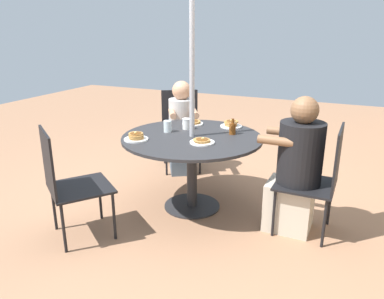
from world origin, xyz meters
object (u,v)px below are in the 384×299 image
pancake_plate_a (193,123)px  syrup_bottle (232,128)px  patio_chair_south (67,179)px  patio_table (192,148)px  pancake_plate_b (202,142)px  pancake_plate_d (231,124)px  drinking_glass_a (168,126)px  patio_chair_north (319,176)px  diner_north (296,172)px  coffee_cup (187,124)px  pancake_plate_c (136,137)px  patio_chair_east (181,125)px  diner_east (182,130)px

pancake_plate_a → syrup_bottle: (0.18, 0.49, 0.04)m
syrup_bottle → patio_chair_south: bearing=-41.2°
patio_table → patio_chair_south: patio_chair_south is taller
pancake_plate_b → pancake_plate_a: bearing=-148.6°
pancake_plate_d → drinking_glass_a: 0.65m
patio_table → patio_chair_north: bearing=89.1°
patio_table → patio_chair_south: size_ratio=1.38×
diner_north → pancake_plate_a: bearing=70.8°
syrup_bottle → coffee_cup: (0.01, -0.47, -0.00)m
pancake_plate_d → patio_table: bearing=-25.5°
coffee_cup → pancake_plate_a: bearing=-173.5°
pancake_plate_a → pancake_plate_c: 0.75m
pancake_plate_c → syrup_bottle: size_ratio=1.44×
diner_north → patio_chair_south: (0.91, -1.63, -0.01)m
patio_table → pancake_plate_d: bearing=154.5°
patio_chair_east → patio_chair_north: bearing=118.9°
patio_chair_north → syrup_bottle: 0.90m
diner_north → coffee_cup: bearing=79.6°
patio_chair_north → pancake_plate_a: 1.40m
diner_east → pancake_plate_b: 1.20m
diner_north → pancake_plate_d: 0.90m
diner_north → syrup_bottle: (-0.23, -0.64, 0.25)m
pancake_plate_d → patio_chair_north: bearing=62.4°
patio_table → diner_east: size_ratio=1.19×
patio_chair_north → diner_east: size_ratio=0.86×
pancake_plate_c → diner_north: bearing=102.4°
patio_table → patio_chair_south: 1.15m
pancake_plate_c → pancake_plate_d: bearing=141.3°
pancake_plate_c → drinking_glass_a: 0.38m
patio_table → pancake_plate_d: 0.53m
patio_chair_north → pancake_plate_a: size_ratio=4.34×
patio_chair_north → pancake_plate_b: 1.01m
diner_north → patio_chair_south: bearing=119.9°
diner_east → pancake_plate_a: size_ratio=5.04×
patio_chair_east → pancake_plate_a: (0.58, 0.42, 0.21)m
coffee_cup → drinking_glass_a: size_ratio=0.96×
diner_north → pancake_plate_a: size_ratio=5.39×
pancake_plate_a → coffee_cup: bearing=6.5°
patio_table → syrup_bottle: size_ratio=8.64×
patio_chair_north → syrup_bottle: (-0.23, -0.83, 0.25)m
diner_north → coffee_cup: (-0.22, -1.11, 0.24)m
patio_chair_north → diner_east: diner_east is taller
syrup_bottle → pancake_plate_d: bearing=-158.7°
diner_north → pancake_plate_c: (0.30, -1.36, 0.21)m
patio_chair_north → pancake_plate_c: (0.30, -1.55, 0.22)m
patio_chair_east → syrup_bottle: bearing=108.9°
patio_chair_north → patio_chair_east: 2.00m
patio_chair_north → coffee_cup: patio_chair_north is taller
diner_east → pancake_plate_a: bearing=96.4°
patio_chair_east → diner_east: diner_east is taller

